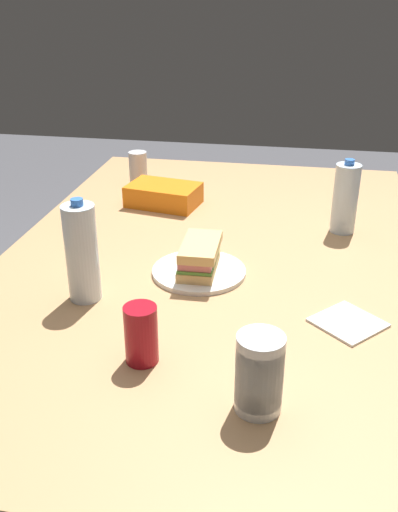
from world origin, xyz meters
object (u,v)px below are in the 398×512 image
(plastic_cup_stack, at_px, (259,373))
(soda_can_red, at_px, (141,334))
(water_bottle_tall, at_px, (82,253))
(chip_bag, at_px, (164,195))
(soda_can_silver, at_px, (138,168))
(paper_plate, at_px, (199,271))
(dining_table, at_px, (216,280))
(sandwich, at_px, (199,256))
(water_bottle_spare, at_px, (345,198))

(plastic_cup_stack, bearing_deg, soda_can_red, -112.68)
(soda_can_red, xyz_separation_m, water_bottle_tall, (-0.22, -0.20, 0.06))
(chip_bag, bearing_deg, soda_can_silver, -43.09)
(plastic_cup_stack, bearing_deg, soda_can_silver, -154.82)
(paper_plate, bearing_deg, water_bottle_tall, -55.00)
(dining_table, height_order, chip_bag, chip_bag)
(dining_table, xyz_separation_m, water_bottle_tall, (0.28, -0.27, 0.19))
(sandwich, bearing_deg, water_bottle_tall, -55.80)
(water_bottle_spare, bearing_deg, plastic_cup_stack, -12.15)
(water_bottle_spare, bearing_deg, sandwich, -46.48)
(water_bottle_spare, bearing_deg, water_bottle_tall, -49.89)
(chip_bag, height_order, water_bottle_spare, water_bottle_spare)
(paper_plate, xyz_separation_m, water_bottle_spare, (-0.35, 0.37, 0.10))
(sandwich, distance_m, water_bottle_spare, 0.51)
(paper_plate, xyz_separation_m, water_bottle_tall, (0.17, -0.24, 0.11))
(chip_bag, bearing_deg, dining_table, 133.55)
(soda_can_red, relative_size, water_bottle_spare, 0.55)
(dining_table, bearing_deg, chip_bag, -146.92)
(chip_bag, relative_size, water_bottle_tall, 0.92)
(dining_table, distance_m, soda_can_red, 0.52)
(chip_bag, bearing_deg, sandwich, 124.09)
(plastic_cup_stack, bearing_deg, water_bottle_spare, 167.85)
(water_bottle_spare, bearing_deg, chip_bag, -101.88)
(sandwich, relative_size, water_bottle_tall, 0.74)
(water_bottle_tall, bearing_deg, chip_bag, 176.70)
(water_bottle_tall, height_order, water_bottle_spare, water_bottle_tall)
(paper_plate, xyz_separation_m, soda_can_red, (0.39, -0.04, 0.05))
(paper_plate, distance_m, water_bottle_tall, 0.32)
(soda_can_red, relative_size, chip_bag, 0.53)
(dining_table, bearing_deg, sandwich, -12.73)
(paper_plate, bearing_deg, soda_can_silver, -152.37)
(dining_table, distance_m, paper_plate, 0.14)
(sandwich, xyz_separation_m, plastic_cup_stack, (0.48, 0.19, 0.02))
(water_bottle_tall, distance_m, water_bottle_spare, 0.81)
(chip_bag, distance_m, plastic_cup_stack, 1.04)
(dining_table, xyz_separation_m, plastic_cup_stack, (0.60, 0.17, 0.15))
(chip_bag, distance_m, water_bottle_spare, 0.60)
(dining_table, xyz_separation_m, soda_can_silver, (-0.55, -0.37, 0.14))
(sandwich, relative_size, soda_can_silver, 1.51)
(water_bottle_spare, distance_m, soda_can_silver, 0.78)
(plastic_cup_stack, xyz_separation_m, soda_can_silver, (-1.15, -0.54, -0.01))
(soda_can_silver, bearing_deg, soda_can_red, 16.06)
(paper_plate, height_order, plastic_cup_stack, plastic_cup_stack)
(soda_can_red, height_order, water_bottle_spare, water_bottle_spare)
(paper_plate, height_order, water_bottle_tall, water_bottle_tall)
(paper_plate, height_order, water_bottle_spare, water_bottle_spare)
(soda_can_red, bearing_deg, chip_bag, -169.34)
(sandwich, relative_size, soda_can_red, 1.51)
(sandwich, height_order, water_bottle_spare, water_bottle_spare)
(paper_plate, relative_size, soda_can_silver, 1.98)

